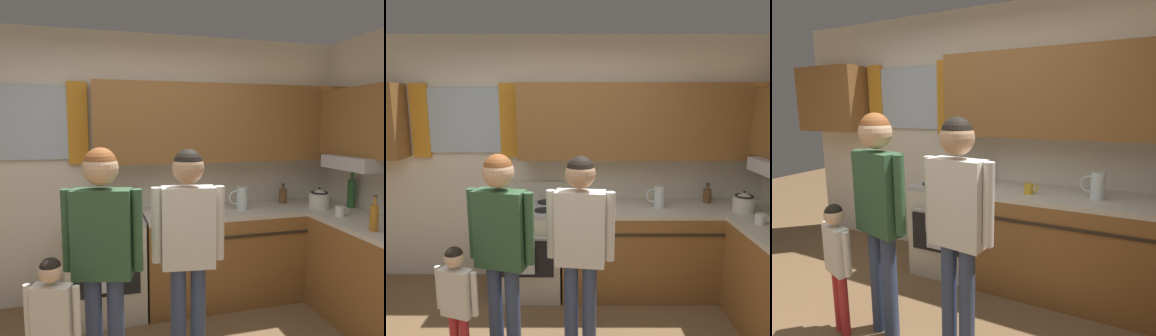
# 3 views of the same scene
# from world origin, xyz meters

# --- Properties ---
(back_wall_unit) EXTENTS (4.60, 0.42, 2.60)m
(back_wall_unit) POSITION_xyz_m (0.11, 1.81, 1.48)
(back_wall_unit) COLOR silver
(back_wall_unit) RESTS_ON ground
(stove_oven) EXTENTS (0.67, 0.67, 1.10)m
(stove_oven) POSITION_xyz_m (-0.19, 1.54, 0.47)
(stove_oven) COLOR beige
(stove_oven) RESTS_ON ground
(mug_mustard_yellow) EXTENTS (0.12, 0.08, 0.09)m
(mug_mustard_yellow) POSITION_xyz_m (0.59, 1.45, 0.95)
(mug_mustard_yellow) COLOR gold
(mug_mustard_yellow) RESTS_ON kitchen_counter_run
(water_pitcher) EXTENTS (0.19, 0.11, 0.22)m
(water_pitcher) POSITION_xyz_m (1.12, 1.51, 1.01)
(water_pitcher) COLOR silver
(water_pitcher) RESTS_ON kitchen_counter_run
(adult_holding_child) EXTENTS (0.48, 0.24, 1.59)m
(adult_holding_child) POSITION_xyz_m (-0.22, 0.49, 1.00)
(adult_holding_child) COLOR #38476B
(adult_holding_child) RESTS_ON ground
(adult_in_plaid) EXTENTS (0.49, 0.21, 1.57)m
(adult_in_plaid) POSITION_xyz_m (0.33, 0.54, 0.99)
(adult_in_plaid) COLOR #38476B
(adult_in_plaid) RESTS_ON ground
(small_child) EXTENTS (0.32, 0.16, 0.98)m
(small_child) POSITION_xyz_m (-0.52, 0.37, 0.61)
(small_child) COLOR red
(small_child) RESTS_ON ground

